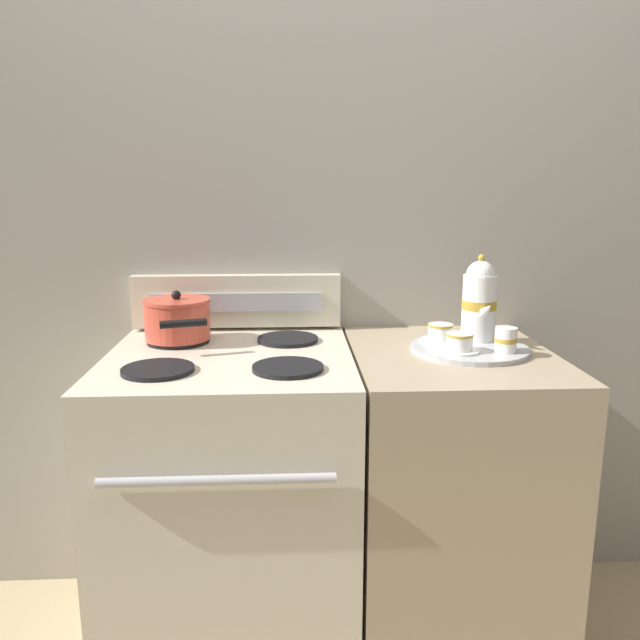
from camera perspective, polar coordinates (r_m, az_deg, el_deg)
name	(u,v)px	position (r m, az deg, el deg)	size (l,w,h in m)	color
ground_plane	(330,636)	(2.18, 0.92, -26.95)	(6.00, 6.00, 0.00)	tan
wall_back	(324,270)	(2.07, 0.35, 4.56)	(6.00, 0.05, 2.20)	#9E998E
stove	(234,504)	(1.93, -7.91, -16.35)	(0.69, 0.71, 0.92)	beige
control_panel	(237,301)	(2.04, -7.62, 1.75)	(0.67, 0.05, 0.17)	beige
side_counter	(446,499)	(1.97, 11.49, -15.78)	(0.56, 0.68, 0.91)	tan
saucepan	(177,319)	(1.91, -12.91, 0.11)	(0.21, 0.28, 0.15)	#D14C38
serving_tray	(469,349)	(1.83, 13.51, -2.57)	(0.33, 0.33, 0.01)	#B2B2B7
teapot	(479,300)	(1.88, 14.38, 1.75)	(0.10, 0.16, 0.25)	white
teacup_left	(459,343)	(1.75, 12.62, -2.04)	(0.11, 0.11, 0.05)	white
teacup_right	(440,333)	(1.86, 10.95, -1.15)	(0.11, 0.11, 0.05)	white
creamer_jug	(506,340)	(1.78, 16.63, -1.74)	(0.06, 0.06, 0.07)	white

